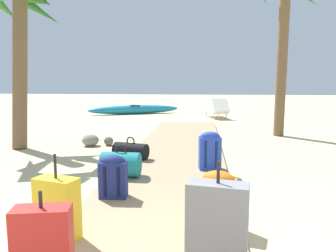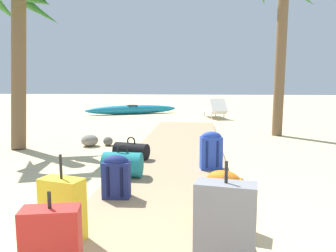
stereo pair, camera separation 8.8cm
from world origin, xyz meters
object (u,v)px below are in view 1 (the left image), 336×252
backpack_navy (113,175)px  kayak (135,109)px  duffel_bag_black (131,151)px  backpack_orange (218,195)px  lounge_chair (217,110)px  suitcase_red (43,248)px  palm_tree_far_left (17,15)px  suitcase_yellow (57,208)px  duffel_bag_teal (121,164)px  suitcase_grey (217,227)px  backpack_blue (210,150)px

backpack_navy → kayak: backpack_navy is taller
duffel_bag_black → backpack_orange: bearing=-60.3°
duffel_bag_black → lounge_chair: lounge_chair is taller
suitcase_red → backpack_orange: size_ratio=1.32×
palm_tree_far_left → duffel_bag_black: bearing=-24.4°
backpack_navy → suitcase_yellow: bearing=-101.0°
suitcase_red → palm_tree_far_left: palm_tree_far_left is taller
duffel_bag_teal → suitcase_grey: 2.59m
duffel_bag_black → duffel_bag_teal: 1.11m
backpack_orange → kayak: size_ratio=0.13×
backpack_blue → lounge_chair: lounge_chair is taller
suitcase_red → backpack_blue: bearing=69.9°
suitcase_red → backpack_orange: bearing=45.2°
duffel_bag_teal → backpack_orange: size_ratio=1.11×
backpack_navy → duffel_bag_teal: 0.86m
suitcase_red → duffel_bag_teal: size_ratio=1.20×
backpack_navy → duffel_bag_teal: bearing=98.3°
backpack_navy → suitcase_red: bearing=-89.7°
backpack_blue → backpack_orange: bearing=-88.7°
lounge_chair → kayak: 3.76m
duffel_bag_teal → kayak: size_ratio=0.14×
backpack_blue → kayak: size_ratio=0.15×
suitcase_yellow → suitcase_red: bearing=-72.6°
lounge_chair → backpack_orange: bearing=-92.2°
lounge_chair → kayak: (-3.54, 1.26, -0.13)m
backpack_navy → suitcase_yellow: (-0.21, -1.06, 0.00)m
suitcase_yellow → duffel_bag_teal: (0.08, 1.91, -0.09)m
duffel_bag_teal → lounge_chair: 8.64m
backpack_orange → lounge_chair: size_ratio=0.31×
suitcase_red → palm_tree_far_left: 6.22m
backpack_blue → palm_tree_far_left: palm_tree_far_left is taller
duffel_bag_black → kayak: 8.80m
backpack_blue → palm_tree_far_left: 5.05m
duffel_bag_teal → suitcase_grey: (1.28, -2.25, 0.15)m
palm_tree_far_left → lounge_chair: bearing=53.9°
duffel_bag_teal → lounge_chair: bearing=78.6°
backpack_orange → kayak: 11.56m
suitcase_yellow → palm_tree_far_left: size_ratio=0.20×
duffel_bag_black → suitcase_grey: suitcase_grey is taller
duffel_bag_black → kayak: bearing=101.4°
suitcase_grey → kayak: bearing=104.6°
backpack_blue → suitcase_grey: size_ratio=0.73×
lounge_chair → suitcase_yellow: bearing=-99.8°
backpack_blue → backpack_navy: bearing=-129.8°
backpack_orange → palm_tree_far_left: 6.06m
suitcase_yellow → backpack_orange: (1.41, 0.51, -0.01)m
palm_tree_far_left → kayak: palm_tree_far_left is taller
backpack_orange → duffel_bag_teal: bearing=133.5°
suitcase_red → kayak: (-1.97, 12.32, -0.16)m
duffel_bag_teal → kayak: bearing=100.7°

